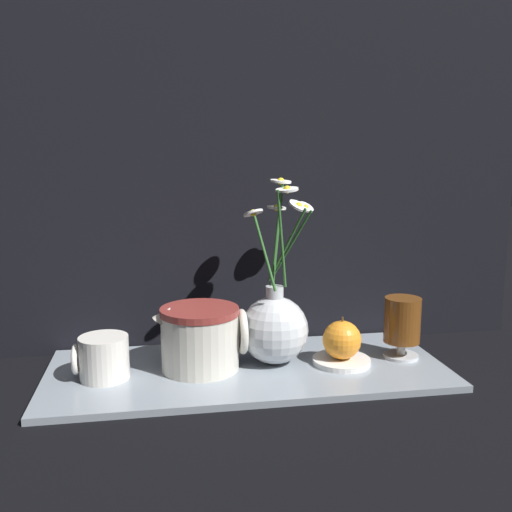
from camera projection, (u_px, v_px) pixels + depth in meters
The scene contains 9 objects.
ground_plane at pixel (247, 373), 1.05m from camera, with size 6.00×6.00×0.00m, color black.
shelf at pixel (247, 370), 1.04m from camera, with size 0.72×0.30×0.01m.
backdrop_wall at pixel (233, 74), 1.11m from camera, with size 1.22×0.02×1.10m.
vase_with_flowers at pixel (275, 326), 1.05m from camera, with size 0.16×0.14×0.34m.
yellow_mug at pixel (103, 358), 0.98m from camera, with size 0.09×0.08×0.08m.
ceramic_pitcher at pixel (201, 335), 1.02m from camera, with size 0.17×0.14×0.13m.
tea_glass at pixel (402, 323), 1.08m from camera, with size 0.07×0.07×0.12m.
saucer_plate at pixel (341, 361), 1.06m from camera, with size 0.11×0.11×0.01m.
orange_fruit at pixel (342, 340), 1.05m from camera, with size 0.07×0.07×0.08m.
Camera 1 is at (-0.15, -0.98, 0.40)m, focal length 40.00 mm.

